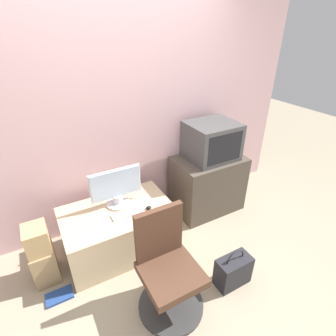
% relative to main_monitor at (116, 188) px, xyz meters
% --- Properties ---
extents(ground_plane, '(12.00, 12.00, 0.00)m').
position_rel_main_monitor_xyz_m(ground_plane, '(0.23, -0.92, -0.67)').
color(ground_plane, tan).
extents(wall_back, '(4.40, 0.05, 2.60)m').
position_rel_main_monitor_xyz_m(wall_back, '(0.23, 0.41, 0.63)').
color(wall_back, beige).
rests_on(wall_back, ground_plane).
extents(desk, '(1.08, 0.68, 0.48)m').
position_rel_main_monitor_xyz_m(desk, '(-0.05, -0.10, -0.43)').
color(desk, '#CCB289').
rests_on(desk, ground_plane).
extents(side_stand, '(0.82, 0.55, 0.70)m').
position_rel_main_monitor_xyz_m(side_stand, '(1.16, 0.04, -0.32)').
color(side_stand, '#4C4238').
rests_on(side_stand, ground_plane).
extents(main_monitor, '(0.52, 0.24, 0.40)m').
position_rel_main_monitor_xyz_m(main_monitor, '(0.00, 0.00, 0.00)').
color(main_monitor, silver).
rests_on(main_monitor, desk).
extents(keyboard, '(0.29, 0.10, 0.01)m').
position_rel_main_monitor_xyz_m(keyboard, '(0.01, -0.20, -0.18)').
color(keyboard, silver).
rests_on(keyboard, desk).
extents(mouse, '(0.06, 0.04, 0.03)m').
position_rel_main_monitor_xyz_m(mouse, '(0.23, -0.23, -0.17)').
color(mouse, black).
rests_on(mouse, desk).
extents(crt_tv, '(0.55, 0.49, 0.42)m').
position_rel_main_monitor_xyz_m(crt_tv, '(1.18, 0.05, 0.24)').
color(crt_tv, '#474747').
rests_on(crt_tv, side_stand).
extents(office_chair, '(0.55, 0.55, 0.90)m').
position_rel_main_monitor_xyz_m(office_chair, '(0.09, -0.88, -0.31)').
color(office_chair, '#333333').
rests_on(office_chair, ground_plane).
extents(cardboard_box_lower, '(0.21, 0.28, 0.35)m').
position_rel_main_monitor_xyz_m(cardboard_box_lower, '(-0.78, -0.12, -0.50)').
color(cardboard_box_lower, '#A3845B').
rests_on(cardboard_box_lower, ground_plane).
extents(cardboard_box_upper, '(0.19, 0.23, 0.24)m').
position_rel_main_monitor_xyz_m(cardboard_box_upper, '(-0.78, -0.12, -0.20)').
color(cardboard_box_upper, tan).
rests_on(cardboard_box_upper, cardboard_box_lower).
extents(handbag, '(0.32, 0.17, 0.40)m').
position_rel_main_monitor_xyz_m(handbag, '(0.69, -1.01, -0.53)').
color(handbag, '#232328').
rests_on(handbag, ground_plane).
extents(book, '(0.23, 0.14, 0.02)m').
position_rel_main_monitor_xyz_m(book, '(-0.72, -0.40, -0.66)').
color(book, navy).
rests_on(book, ground_plane).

